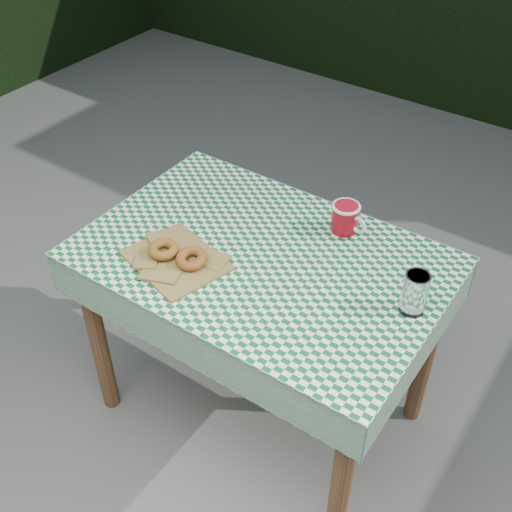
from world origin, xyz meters
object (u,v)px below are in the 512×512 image
at_px(table, 261,341).
at_px(coffee_mug, 345,218).
at_px(drinking_glass, 415,293).
at_px(paper_bag, 176,260).

height_order(table, coffee_mug, coffee_mug).
relative_size(coffee_mug, drinking_glass, 1.34).
xyz_separation_m(table, coffee_mug, (0.14, 0.26, 0.43)).
xyz_separation_m(coffee_mug, drinking_glass, (0.33, -0.21, 0.02)).
distance_m(table, paper_bag, 0.47).
distance_m(coffee_mug, drinking_glass, 0.39).
relative_size(table, paper_bag, 3.76).
height_order(table, drinking_glass, drinking_glass).
relative_size(table, coffee_mug, 6.36).
height_order(table, paper_bag, paper_bag).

